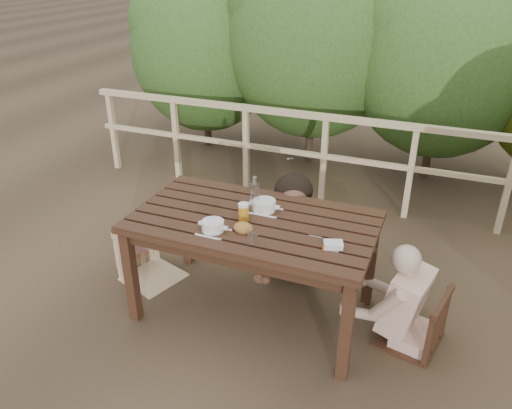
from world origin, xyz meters
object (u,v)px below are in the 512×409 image
at_px(soup_near, 213,227).
at_px(tumbler, 252,239).
at_px(chair_far, 291,221).
at_px(diner_right, 425,270).
at_px(bread_roll, 243,228).
at_px(butter_tub, 333,246).
at_px(bottle, 255,195).
at_px(soup_far, 264,206).
at_px(table, 254,267).
at_px(chair_right, 417,292).
at_px(chair_left, 149,233).
at_px(woman, 293,190).
at_px(beer_glass, 244,213).

relative_size(soup_near, tumbler, 3.04).
relative_size(chair_far, diner_right, 0.69).
relative_size(bread_roll, butter_tub, 1.12).
bearing_deg(bottle, soup_far, 22.75).
bearing_deg(chair_far, bread_roll, -111.07).
xyz_separation_m(table, soup_near, (-0.19, -0.26, 0.44)).
xyz_separation_m(chair_right, bread_roll, (-1.16, -0.29, 0.41)).
bearing_deg(table, diner_right, 4.63).
distance_m(chair_left, diner_right, 2.16).
height_order(table, bread_roll, bread_roll).
bearing_deg(soup_near, chair_far, 76.18).
bearing_deg(tumbler, chair_right, 21.02).
bearing_deg(chair_left, tumbler, -91.55).
distance_m(table, tumbler, 0.55).
bearing_deg(chair_left, bread_roll, -87.54).
xyz_separation_m(chair_right, soup_near, (-1.36, -0.35, 0.42)).
bearing_deg(soup_near, chair_left, 156.61).
height_order(chair_right, butter_tub, butter_tub).
bearing_deg(bottle, table, -72.27).
xyz_separation_m(chair_left, bottle, (0.92, 0.05, 0.49)).
bearing_deg(chair_right, table, -72.18).
bearing_deg(bottle, chair_far, 81.54).
relative_size(table, chair_right, 2.03).
relative_size(chair_right, woman, 0.60).
distance_m(diner_right, tumbler, 1.17).
relative_size(chair_left, butter_tub, 7.17).
xyz_separation_m(table, bottle, (-0.04, 0.12, 0.54)).
height_order(diner_right, bread_roll, diner_right).
xyz_separation_m(chair_right, diner_right, (0.03, 0.00, 0.19)).
distance_m(woman, diner_right, 1.32).
relative_size(soup_far, bottle, 1.01).
relative_size(table, soup_far, 6.12).
bearing_deg(bottle, diner_right, -1.16).
relative_size(diner_right, bread_roll, 8.93).
bearing_deg(butter_tub, chair_right, 6.28).
relative_size(woman, beer_glass, 9.68).
bearing_deg(tumbler, table, 110.95).
bearing_deg(woman, butter_tub, 103.27).
bearing_deg(chair_far, soup_near, -121.94).
bearing_deg(chair_right, chair_left, -76.34).
xyz_separation_m(diner_right, bread_roll, (-1.19, -0.29, 0.22)).
xyz_separation_m(bottle, butter_tub, (0.66, -0.29, -0.11)).
xyz_separation_m(chair_left, beer_glass, (0.90, -0.12, 0.43)).
distance_m(beer_glass, bottle, 0.18).
bearing_deg(bottle, beer_glass, -94.92).
bearing_deg(diner_right, chair_left, 103.65).
distance_m(table, beer_glass, 0.48).
xyz_separation_m(soup_far, bread_roll, (-0.02, -0.34, -0.01)).
distance_m(chair_left, beer_glass, 1.01).
distance_m(woman, bottle, 0.69).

